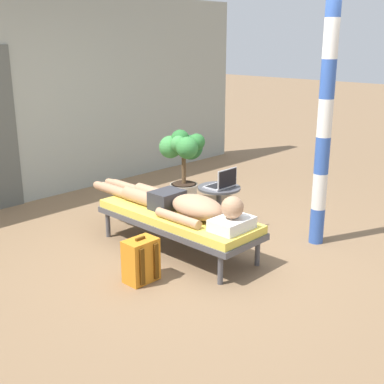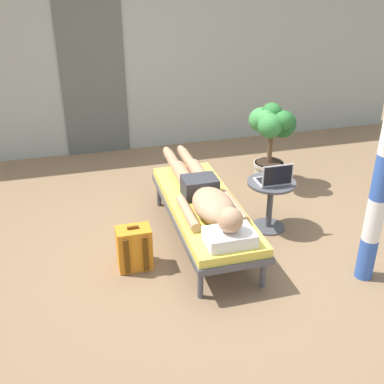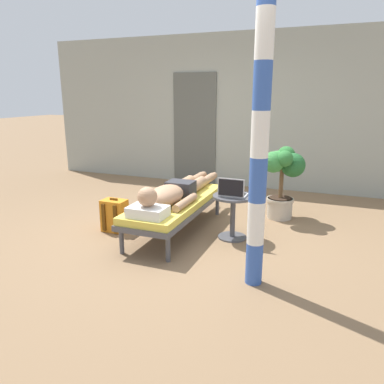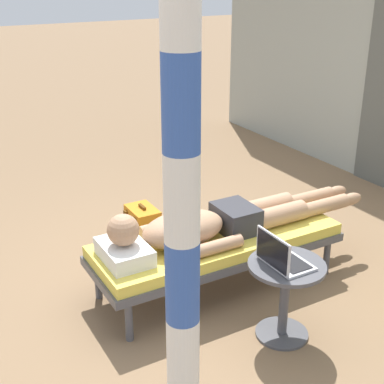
{
  "view_description": "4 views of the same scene",
  "coord_description": "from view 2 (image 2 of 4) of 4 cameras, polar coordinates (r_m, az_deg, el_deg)",
  "views": [
    {
      "loc": [
        -3.52,
        -3.49,
        2.14
      ],
      "look_at": [
        0.01,
        -0.1,
        0.64
      ],
      "focal_mm": 47.83,
      "sensor_mm": 36.0,
      "label": 1
    },
    {
      "loc": [
        -1.24,
        -3.78,
        2.56
      ],
      "look_at": [
        -0.22,
        -0.07,
        0.6
      ],
      "focal_mm": 44.64,
      "sensor_mm": 36.0,
      "label": 2
    },
    {
      "loc": [
        1.72,
        -3.96,
        1.67
      ],
      "look_at": [
        0.16,
        -0.03,
        0.55
      ],
      "focal_mm": 34.79,
      "sensor_mm": 36.0,
      "label": 3
    },
    {
      "loc": [
        2.85,
        -1.84,
        2.2
      ],
      "look_at": [
        -0.3,
        -0.06,
        0.68
      ],
      "focal_mm": 50.76,
      "sensor_mm": 36.0,
      "label": 4
    }
  ],
  "objects": [
    {
      "name": "person_reclining",
      "position": [
        4.44,
        1.62,
        -0.4
      ],
      "size": [
        0.53,
        2.17,
        0.32
      ],
      "color": "white",
      "rests_on": "lounge_chair"
    },
    {
      "name": "side_table",
      "position": [
        4.82,
        9.36,
        -0.57
      ],
      "size": [
        0.48,
        0.48,
        0.52
      ],
      "color": "#4C4C51",
      "rests_on": "ground"
    },
    {
      "name": "house_door_panel",
      "position": [
        6.58,
        -11.69,
        12.97
      ],
      "size": [
        0.84,
        0.03,
        2.04
      ],
      "primitive_type": "cube",
      "color": "#545651",
      "rests_on": "ground"
    },
    {
      "name": "house_wall_back",
      "position": [
        6.71,
        -5.34,
        16.54
      ],
      "size": [
        7.6,
        0.2,
        2.7
      ],
      "primitive_type": "cube",
      "color": "#999E93",
      "rests_on": "ground"
    },
    {
      "name": "laptop",
      "position": [
        4.68,
        9.81,
        1.6
      ],
      "size": [
        0.31,
        0.24,
        0.23
      ],
      "color": "silver",
      "rests_on": "side_table"
    },
    {
      "name": "potted_plant",
      "position": [
        5.68,
        9.47,
        6.79
      ],
      "size": [
        0.54,
        0.64,
        0.98
      ],
      "color": "#BFB29E",
      "rests_on": "ground"
    },
    {
      "name": "ground_plane",
      "position": [
        4.73,
        2.34,
        -5.78
      ],
      "size": [
        40.0,
        40.0,
        0.0
      ],
      "primitive_type": "plane",
      "color": "#846647"
    },
    {
      "name": "backpack",
      "position": [
        4.29,
        -6.92,
        -6.68
      ],
      "size": [
        0.3,
        0.26,
        0.42
      ],
      "color": "orange",
      "rests_on": "ground"
    },
    {
      "name": "lounge_chair",
      "position": [
        4.55,
        1.45,
        -2.1
      ],
      "size": [
        0.65,
        1.84,
        0.42
      ],
      "color": "#4C4C51",
      "rests_on": "ground"
    }
  ]
}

